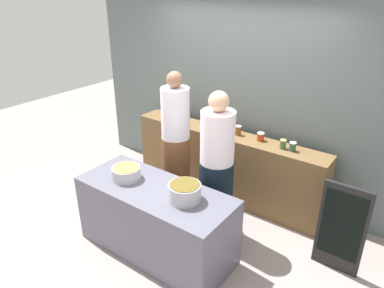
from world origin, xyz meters
name	(u,v)px	position (x,y,z in m)	size (l,w,h in m)	color
ground	(174,235)	(0.00, 0.00, 0.00)	(12.00, 12.00, 0.00)	gray
storefront_wall	(242,84)	(0.00, 1.45, 1.50)	(4.80, 0.12, 3.00)	slate
display_shelf	(225,165)	(0.00, 1.10, 0.46)	(2.70, 0.36, 0.92)	brown
prep_table	(156,220)	(0.00, -0.30, 0.39)	(1.70, 0.70, 0.79)	slate
preserve_jar_0	(172,116)	(-0.86, 1.05, 0.99)	(0.08, 0.08, 0.14)	olive
preserve_jar_1	(182,117)	(-0.73, 1.11, 0.98)	(0.08, 0.08, 0.11)	#C97611
preserve_jar_2	(209,122)	(-0.32, 1.17, 0.98)	(0.09, 0.09, 0.11)	#B43A19
preserve_jar_3	(229,130)	(0.03, 1.11, 0.98)	(0.07, 0.07, 0.10)	#CA6A1A
preserve_jar_4	(238,130)	(0.15, 1.14, 0.99)	(0.08, 0.08, 0.12)	brown
preserve_jar_5	(261,137)	(0.46, 1.15, 0.98)	(0.09, 0.09, 0.10)	#B0381B
preserve_jar_6	(283,144)	(0.77, 1.10, 0.98)	(0.07, 0.07, 0.11)	#3B5C39
preserve_jar_7	(293,147)	(0.89, 1.10, 0.98)	(0.08, 0.08, 0.11)	#2E5239
cooking_pot_left	(126,173)	(-0.38, -0.32, 0.86)	(0.30, 0.30, 0.14)	#B7B7BC
cooking_pot_center	(185,192)	(0.37, -0.28, 0.87)	(0.32, 0.32, 0.18)	#B7B7BC
cook_with_tongs	(176,150)	(-0.35, 0.49, 0.82)	(0.35, 0.35, 1.80)	brown
cook_in_cap	(216,174)	(0.35, 0.33, 0.78)	(0.38, 0.38, 1.73)	black
chalkboard_sign	(341,229)	(1.66, 0.58, 0.50)	(0.46, 0.05, 0.98)	black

